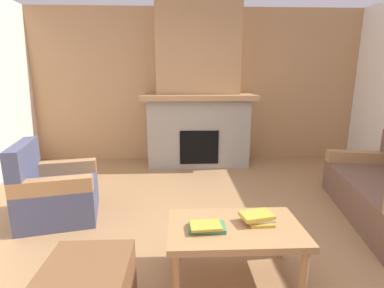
# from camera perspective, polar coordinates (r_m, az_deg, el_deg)

# --- Properties ---
(ground) EXTENTS (9.00, 9.00, 0.00)m
(ground) POSITION_cam_1_polar(r_m,az_deg,el_deg) (2.83, 4.52, -19.26)
(ground) COLOR #9E754C
(wall_back_wood_panel) EXTENTS (6.00, 0.12, 2.70)m
(wall_back_wood_panel) POSITION_cam_1_polar(r_m,az_deg,el_deg) (5.38, 0.95, 11.39)
(wall_back_wood_panel) COLOR tan
(wall_back_wood_panel) RESTS_ON ground
(fireplace) EXTENTS (1.90, 0.82, 2.70)m
(fireplace) POSITION_cam_1_polar(r_m,az_deg,el_deg) (5.01, 1.19, 9.13)
(fireplace) COLOR gray
(fireplace) RESTS_ON ground
(armchair) EXTENTS (0.91, 0.91, 0.85)m
(armchair) POSITION_cam_1_polar(r_m,az_deg,el_deg) (3.50, -25.65, -8.61)
(armchair) COLOR #474C6B
(armchair) RESTS_ON ground
(coffee_table) EXTENTS (1.00, 0.60, 0.43)m
(coffee_table) POSITION_cam_1_polar(r_m,az_deg,el_deg) (2.27, 8.54, -17.01)
(coffee_table) COLOR #A87A4C
(coffee_table) RESTS_ON ground
(book_stack_near_edge) EXTENTS (0.27, 0.19, 0.05)m
(book_stack_near_edge) POSITION_cam_1_polar(r_m,az_deg,el_deg) (2.17, 2.90, -16.06)
(book_stack_near_edge) COLOR #3D7F4C
(book_stack_near_edge) RESTS_ON coffee_table
(book_stack_center) EXTENTS (0.27, 0.23, 0.07)m
(book_stack_center) POSITION_cam_1_polar(r_m,az_deg,el_deg) (2.32, 13.03, -14.05)
(book_stack_center) COLOR gold
(book_stack_center) RESTS_ON coffee_table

